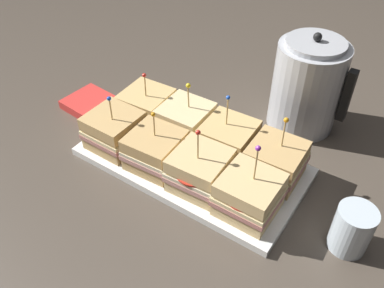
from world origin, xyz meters
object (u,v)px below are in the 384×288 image
Objects in this scene: serving_platter at (192,161)px; sandwich_back_center_left at (186,122)px; sandwich_front_center_right at (200,170)px; sandwich_back_center_right at (228,141)px; napkin_stack at (89,103)px; sandwich_back_far_left at (147,106)px; sandwich_back_far_right at (275,161)px; kettle_steel at (307,86)px; sandwich_front_far_left at (114,130)px; sandwich_front_center_left at (156,150)px; sandwich_front_far_right at (249,195)px; drinking_glass at (352,229)px.

serving_platter is 0.10m from sandwich_back_center_left.
sandwich_front_center_right reaches higher than serving_platter.
sandwich_back_center_right is 0.42m from napkin_stack.
sandwich_back_center_right is at bearing -0.31° from sandwich_back_far_left.
sandwich_back_far_right is at bearing 2.70° from napkin_stack.
kettle_steel is at bearing 76.08° from sandwich_front_center_right.
sandwich_front_far_left is at bearing -26.58° from napkin_stack.
sandwich_front_center_right is at bearing -26.28° from sandwich_back_far_left.
sandwich_back_center_right reaches higher than serving_platter.
sandwich_front_center_left is 0.12m from sandwich_front_center_right.
sandwich_front_far_left is 0.91× the size of sandwich_back_center_right.
sandwich_back_center_left is (-0.12, 0.12, -0.00)m from sandwich_front_center_right.
sandwich_back_far_right is (0.12, 0.00, -0.00)m from sandwich_back_center_right.
sandwich_back_far_right is at bearing 0.18° from sandwich_back_center_right.
sandwich_front_center_left is 0.90× the size of sandwich_front_center_right.
kettle_steel is at bearing 69.73° from sandwich_back_center_right.
serving_platter is at bearing -45.42° from sandwich_back_center_left.
sandwich_back_center_left is (-0.23, 0.12, -0.00)m from sandwich_front_far_right.
sandwich_front_far_left reaches higher than serving_platter.
sandwich_front_center_right is 0.93× the size of sandwich_front_far_right.
sandwich_back_far_left reaches higher than drinking_glass.
sandwich_front_center_right reaches higher than sandwich_back_far_left.
kettle_steel is at bearing 95.06° from sandwich_front_far_right.
sandwich_back_far_right is at bearing -0.57° from sandwich_back_center_left.
drinking_glass is at bearing 5.21° from sandwich_front_center_left.
sandwich_back_far_left is 0.12m from sandwich_back_center_left.
sandwich_front_far_right is at bearing -9.78° from napkin_stack.
drinking_glass is at bearing -4.00° from napkin_stack.
sandwich_front_center_right is (0.06, -0.06, 0.05)m from serving_platter.
sandwich_back_far_right is at bearing 26.13° from sandwich_front_center_left.
sandwich_back_far_left is 0.90× the size of sandwich_back_center_right.
kettle_steel reaches higher than sandwich_back_center_left.
sandwich_back_center_left is 0.12m from sandwich_back_center_right.
sandwich_front_far_right reaches higher than sandwich_front_center_right.
napkin_stack is at bearing 174.90° from serving_platter.
sandwich_back_center_left is 0.23m from sandwich_back_far_right.
kettle_steel is (-0.03, 0.23, 0.06)m from sandwich_back_far_right.
sandwich_back_center_left is at bearing 5.25° from napkin_stack.
sandwich_back_far_left reaches higher than napkin_stack.
serving_platter is 3.50× the size of sandwich_front_far_left.
sandwich_back_far_right is 0.24m from kettle_steel.
sandwich_back_far_right reaches higher than sandwich_front_far_left.
sandwich_back_center_left is 0.59× the size of kettle_steel.
sandwich_front_center_left is 1.15× the size of napkin_stack.
sandwich_front_center_right reaches higher than napkin_stack.
sandwich_front_center_right is at bearing -103.92° from kettle_steel.
serving_platter is at bearing -18.36° from sandwich_back_far_left.
sandwich_front_center_left is 0.95× the size of sandwich_back_center_left.
sandwich_front_center_right is 0.11m from sandwich_back_center_right.
sandwich_back_center_right is at bearing -179.82° from sandwich_back_far_right.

